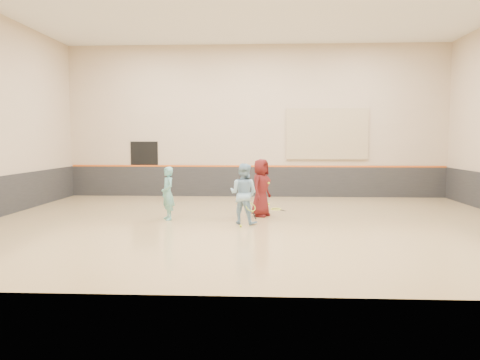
{
  "coord_description": "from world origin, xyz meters",
  "views": [
    {
      "loc": [
        0.31,
        -12.65,
        2.29
      ],
      "look_at": [
        -0.35,
        0.4,
        1.15
      ],
      "focal_mm": 35.0,
      "sensor_mm": 36.0,
      "label": 1
    }
  ],
  "objects_px": {
    "girl": "(168,193)",
    "instructor": "(243,194)",
    "young_man": "(261,188)",
    "spare_racket": "(276,208)"
  },
  "relations": [
    {
      "from": "girl",
      "to": "spare_racket",
      "type": "distance_m",
      "value": 3.84
    },
    {
      "from": "instructor",
      "to": "spare_racket",
      "type": "xyz_separation_m",
      "value": [
        0.96,
        2.61,
        -0.79
      ]
    },
    {
      "from": "girl",
      "to": "spare_racket",
      "type": "bearing_deg",
      "value": 94.32
    },
    {
      "from": "instructor",
      "to": "young_man",
      "type": "height_order",
      "value": "young_man"
    },
    {
      "from": "spare_racket",
      "to": "young_man",
      "type": "bearing_deg",
      "value": -109.5
    },
    {
      "from": "girl",
      "to": "instructor",
      "type": "bearing_deg",
      "value": 47.33
    },
    {
      "from": "young_man",
      "to": "spare_racket",
      "type": "bearing_deg",
      "value": 5.43
    },
    {
      "from": "girl",
      "to": "young_man",
      "type": "xyz_separation_m",
      "value": [
        2.65,
        0.72,
        0.1
      ]
    },
    {
      "from": "young_man",
      "to": "spare_racket",
      "type": "distance_m",
      "value": 1.68
    },
    {
      "from": "instructor",
      "to": "spare_racket",
      "type": "height_order",
      "value": "instructor"
    }
  ]
}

